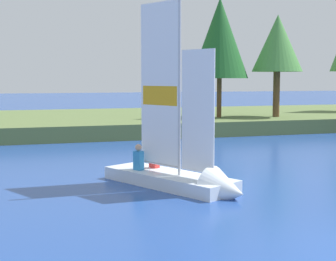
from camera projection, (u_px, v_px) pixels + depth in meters
name	position (u px, v px, depth m)	size (l,w,h in m)	color
shore_bank	(124.00, 121.00, 31.27)	(80.00, 13.46, 0.81)	#5B703D
shoreline_tree_midleft	(220.00, 38.00, 28.82)	(3.37, 3.37, 6.99)	brown
shoreline_tree_centre	(278.00, 44.00, 29.21)	(2.99, 2.99, 6.07)	brown
sailboat	(189.00, 175.00, 13.74)	(3.41, 4.86, 6.46)	silver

